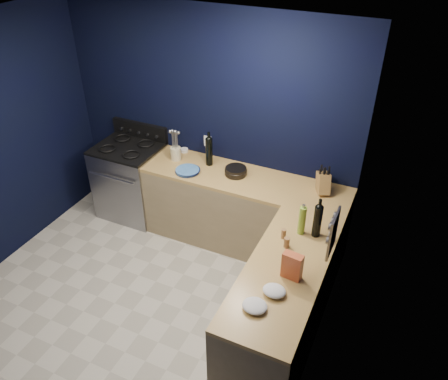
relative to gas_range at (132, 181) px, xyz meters
The scene contains 27 objects.
floor 1.76m from the gas_range, 56.78° to the right, with size 3.50×3.50×0.02m, color #BAB4A3.
ceiling 2.74m from the gas_range, 56.78° to the right, with size 3.50×3.50×0.02m, color silver.
wall_back 1.30m from the gas_range, 20.08° to the left, with size 3.50×0.02×2.60m, color black.
wall_right 3.16m from the gas_range, 27.83° to the right, with size 0.02×3.50×2.60m, color black.
cab_back 1.53m from the gas_range, ahead, with size 2.30×0.63×0.86m, color #8E7B56.
top_back 1.59m from the gas_range, ahead, with size 2.30×0.63×0.04m, color olive.
cab_right 2.62m from the gas_range, 25.64° to the right, with size 0.63×1.67×0.86m, color #8E7B56.
top_right 2.66m from the gas_range, 25.64° to the right, with size 0.63×1.67×0.04m, color olive.
gas_range is the anchor object (origin of this frame).
oven_door 0.32m from the gas_range, 90.00° to the right, with size 0.59×0.02×0.42m, color black.
cooktop 0.48m from the gas_range, ahead, with size 0.76×0.66×0.03m, color black.
backguard 0.65m from the gas_range, 90.00° to the left, with size 0.76×0.06×0.20m, color black.
spice_panel 2.89m from the gas_range, 18.08° to the right, with size 0.02×0.28×0.38m, color gray.
wall_outlet 1.16m from the gas_range, 18.88° to the left, with size 0.09×0.02×0.13m, color white.
plate_stack 1.01m from the gas_range, ahead, with size 0.27×0.27×0.03m, color #3066A5.
ramekin 0.83m from the gas_range, 23.06° to the left, with size 0.10×0.10×0.04m, color white.
utensil_crock 0.82m from the gas_range, ahead, with size 0.12×0.12×0.15m, color beige.
wine_bottle_back 1.21m from the gas_range, ahead, with size 0.08×0.08×0.33m, color black.
lemon_basket 1.49m from the gas_range, ahead, with size 0.23×0.23×0.09m, color black.
knife_block 2.42m from the gas_range, ahead, with size 0.12×0.19×0.21m, color olive.
wine_bottle_right 2.62m from the gas_range, 13.68° to the right, with size 0.08×0.08×0.31m, color black.
oil_bottle 2.50m from the gas_range, 15.01° to the right, with size 0.07×0.07×0.28m, color #7CA32C.
spice_jar_near 2.40m from the gas_range, 18.91° to the right, with size 0.04×0.04×0.10m, color olive.
spice_jar_far 2.50m from the gas_range, 20.79° to the right, with size 0.05×0.05×0.10m, color olive.
crouton_bag 2.78m from the gas_range, 26.29° to the right, with size 0.16×0.08×0.24m, color #BB2037.
towel_front 2.81m from the gas_range, 31.11° to the right, with size 0.18×0.16×0.06m, color white.
towel_end 2.85m from the gas_range, 35.46° to the right, with size 0.19×0.17×0.06m, color white.
Camera 1 is at (2.10, -2.35, 3.47)m, focal length 35.49 mm.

